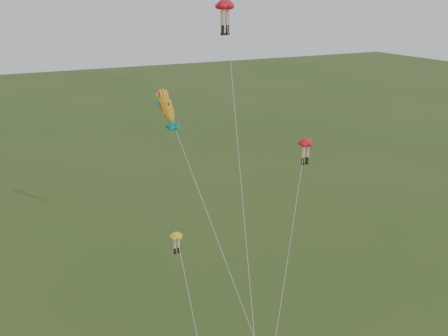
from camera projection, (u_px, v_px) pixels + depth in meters
name	position (u px, v px, depth m)	size (l,w,h in m)	color
legs_kite_red_high	(225.00, 11.00, 39.02)	(6.17, 16.12, 23.35)	red
legs_kite_red_mid	(305.00, 148.00, 38.60)	(7.90, 8.14, 13.16)	red
legs_kite_yellow	(178.00, 247.00, 31.83)	(0.91, 6.55, 9.26)	yellow
fish_kite	(167.00, 108.00, 32.56)	(3.89, 10.12, 18.04)	yellow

